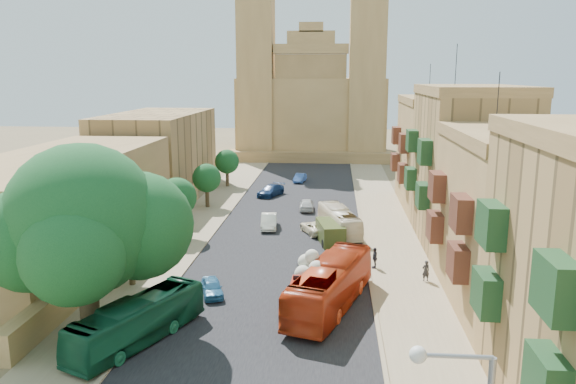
% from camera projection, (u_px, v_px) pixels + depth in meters
% --- Properties ---
extents(ground, '(260.00, 260.00, 0.00)m').
position_uv_depth(ground, '(244.00, 380.00, 27.62)').
color(ground, brown).
extents(road_surface, '(14.00, 140.00, 0.01)m').
position_uv_depth(road_surface, '(291.00, 222.00, 56.87)').
color(road_surface, black).
rests_on(road_surface, ground).
extents(sidewalk_east, '(5.00, 140.00, 0.01)m').
position_uv_depth(sidewalk_east, '(386.00, 224.00, 56.09)').
color(sidewalk_east, '#938060').
rests_on(sidewalk_east, ground).
extents(sidewalk_west, '(5.00, 140.00, 0.01)m').
position_uv_depth(sidewalk_west, '(199.00, 220.00, 57.65)').
color(sidewalk_west, '#938060').
rests_on(sidewalk_west, ground).
extents(kerb_east, '(0.25, 140.00, 0.12)m').
position_uv_depth(kerb_east, '(361.00, 223.00, 56.29)').
color(kerb_east, '#938060').
rests_on(kerb_east, ground).
extents(kerb_west, '(0.25, 140.00, 0.12)m').
position_uv_depth(kerb_west, '(223.00, 220.00, 57.44)').
color(kerb_west, '#938060').
rests_on(kerb_west, ground).
extents(townhouse_b, '(9.00, 14.00, 14.90)m').
position_uv_depth(townhouse_b, '(516.00, 219.00, 35.87)').
color(townhouse_b, '#9D7947').
rests_on(townhouse_b, ground).
extents(townhouse_c, '(9.00, 14.00, 17.40)m').
position_uv_depth(townhouse_c, '(468.00, 165.00, 49.27)').
color(townhouse_c, '#A7814C').
rests_on(townhouse_c, ground).
extents(townhouse_d, '(9.00, 14.00, 15.90)m').
position_uv_depth(townhouse_d, '(439.00, 152.00, 63.07)').
color(townhouse_d, '#9D7947').
rests_on(townhouse_d, ground).
extents(west_wall, '(1.00, 40.00, 1.80)m').
position_uv_depth(west_wall, '(137.00, 239.00, 47.96)').
color(west_wall, '#9D7947').
rests_on(west_wall, ground).
extents(west_building_low, '(10.00, 28.00, 8.40)m').
position_uv_depth(west_building_low, '(60.00, 206.00, 45.78)').
color(west_building_low, olive).
rests_on(west_building_low, ground).
extents(west_building_mid, '(10.00, 22.00, 10.00)m').
position_uv_depth(west_building_mid, '(158.00, 153.00, 70.97)').
color(west_building_mid, '#A7814C').
rests_on(west_building_mid, ground).
extents(church, '(28.00, 22.50, 36.30)m').
position_uv_depth(church, '(312.00, 103.00, 102.32)').
color(church, '#9D7947').
rests_on(church, ground).
extents(ficus_tree, '(11.15, 10.26, 11.15)m').
position_uv_depth(ficus_tree, '(85.00, 225.00, 30.94)').
color(ficus_tree, '#3B2E1D').
rests_on(ficus_tree, ground).
extents(street_tree_a, '(3.15, 3.15, 4.84)m').
position_uv_depth(street_tree_a, '(130.00, 241.00, 39.48)').
color(street_tree_a, '#3B2E1D').
rests_on(street_tree_a, ground).
extents(street_tree_b, '(3.61, 3.61, 5.56)m').
position_uv_depth(street_tree_b, '(177.00, 198.00, 51.08)').
color(street_tree_b, '#3B2E1D').
rests_on(street_tree_b, ground).
extents(street_tree_c, '(3.22, 3.22, 4.95)m').
position_uv_depth(street_tree_c, '(207.00, 178.00, 62.86)').
color(street_tree_c, '#3B2E1D').
rests_on(street_tree_c, ground).
extents(street_tree_d, '(3.23, 3.23, 4.96)m').
position_uv_depth(street_tree_d, '(227.00, 162.00, 74.56)').
color(street_tree_d, '#3B2E1D').
rests_on(street_tree_d, ground).
extents(red_truck, '(2.62, 6.23, 3.59)m').
position_uv_depth(red_truck, '(311.00, 284.00, 35.87)').
color(red_truck, '#AD1D0D').
rests_on(red_truck, ground).
extents(olive_pickup, '(2.79, 4.73, 1.83)m').
position_uv_depth(olive_pickup, '(330.00, 233.00, 50.02)').
color(olive_pickup, '#39451A').
rests_on(olive_pickup, ground).
extents(bus_green_north, '(5.76, 9.31, 2.57)m').
position_uv_depth(bus_green_north, '(138.00, 321.00, 31.22)').
color(bus_green_north, '#135233').
rests_on(bus_green_north, ground).
extents(bus_red_east, '(5.79, 11.34, 3.08)m').
position_uv_depth(bus_red_east, '(331.00, 285.00, 35.83)').
color(bus_red_east, '#BC3515').
rests_on(bus_red_east, ground).
extents(bus_cream_east, '(4.30, 8.95, 2.43)m').
position_uv_depth(bus_cream_east, '(339.00, 221.00, 52.79)').
color(bus_cream_east, '#FFECCB').
rests_on(bus_cream_east, ground).
extents(car_blue_a, '(2.32, 3.55, 1.12)m').
position_uv_depth(car_blue_a, '(212.00, 287.00, 38.05)').
color(car_blue_a, teal).
rests_on(car_blue_a, ground).
extents(car_white_a, '(1.84, 4.32, 1.39)m').
position_uv_depth(car_white_a, '(269.00, 221.00, 54.61)').
color(car_white_a, white).
rests_on(car_white_a, ground).
extents(car_cream, '(3.38, 4.54, 1.15)m').
position_uv_depth(car_cream, '(315.00, 227.00, 52.90)').
color(car_cream, '#FFEFC9').
rests_on(car_cream, ground).
extents(car_dkblue, '(3.53, 4.99, 1.34)m').
position_uv_depth(car_dkblue, '(271.00, 191.00, 69.17)').
color(car_dkblue, navy).
rests_on(car_dkblue, ground).
extents(car_white_b, '(1.70, 3.88, 1.30)m').
position_uv_depth(car_white_b, '(307.00, 204.00, 61.91)').
color(car_white_b, silver).
rests_on(car_white_b, ground).
extents(car_blue_b, '(1.78, 3.73, 1.18)m').
position_uv_depth(car_blue_b, '(300.00, 178.00, 78.05)').
color(car_blue_b, '#3862BA').
rests_on(car_blue_b, ground).
extents(pedestrian_a, '(0.66, 0.54, 1.57)m').
position_uv_depth(pedestrian_a, '(426.00, 271.00, 40.60)').
color(pedestrian_a, '#2A292B').
rests_on(pedestrian_a, ground).
extents(pedestrian_c, '(0.45, 0.99, 1.66)m').
position_uv_depth(pedestrian_c, '(375.00, 258.00, 43.34)').
color(pedestrian_c, '#2D2C35').
rests_on(pedestrian_c, ground).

